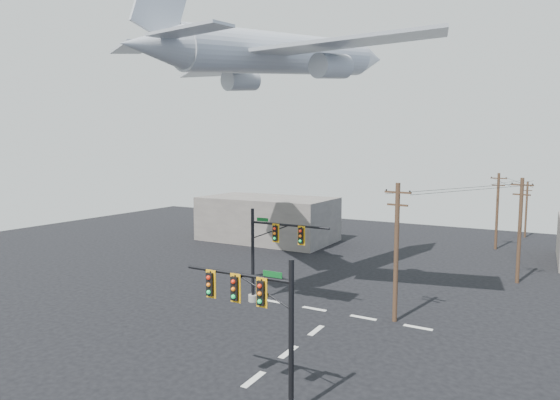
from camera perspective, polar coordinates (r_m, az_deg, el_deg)
The scene contains 11 objects.
ground at distance 27.09m, azimuth -3.24°, elevation -21.01°, with size 120.00×120.00×0.00m, color black.
lane_markings at distance 31.28m, azimuth 2.27°, elevation -17.16°, with size 14.00×21.20×0.01m.
signal_mast_near at distance 22.88m, azimuth -2.09°, elevation -14.84°, with size 6.34×0.81×7.41m.
signal_mast_far at distance 37.59m, azimuth -1.51°, elevation -6.62°, with size 7.14×0.85×7.70m.
utility_pole_a at distance 34.64m, azimuth 14.00°, elevation -5.92°, with size 2.00×0.53×10.08m.
utility_pole_b at distance 48.83m, azimuth 27.20°, elevation -3.11°, with size 1.94×0.75×9.90m.
utility_pole_c at distance 64.72m, azimuth 24.96°, elevation -1.07°, with size 1.93×0.67×9.65m.
utility_pole_d at distance 75.69m, azimuth 27.83°, elevation -0.89°, with size 1.60×0.70×8.09m.
power_lines at distance 53.92m, azimuth 25.07°, elevation 1.77°, with size 9.09×42.50×1.08m.
airliner at distance 40.38m, azimuth 0.56°, elevation 17.29°, with size 27.56×29.59×7.77m.
building_left at distance 65.11m, azimuth -1.52°, elevation -2.30°, with size 18.00×10.00×6.00m, color slate.
Camera 1 is at (13.06, -20.33, 12.24)m, focal length 30.00 mm.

